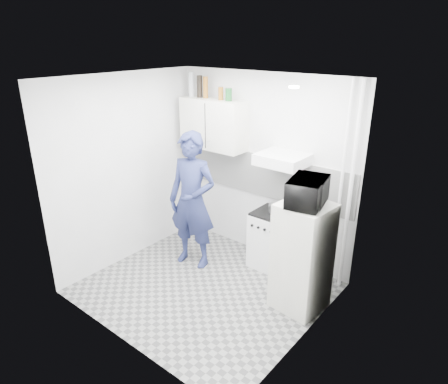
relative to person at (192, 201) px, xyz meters
The scene contains 22 objects.
floor 1.16m from the person, 34.92° to the right, with size 2.80×2.80×0.00m, color gray.
ceiling 1.79m from the person, 34.92° to the right, with size 2.80×2.80×0.00m, color white.
wall_back 1.09m from the person, 57.79° to the left, with size 2.80×2.80×0.00m, color silver.
wall_left 1.00m from the person, 155.88° to the right, with size 2.60×2.60×0.00m, color silver.
wall_right 2.02m from the person, 11.10° to the right, with size 2.60×2.60×0.00m, color silver.
person is the anchor object (origin of this frame).
stove 1.21m from the person, 34.83° to the left, with size 0.49×0.49×0.78m, color white.
fridge 1.67m from the person, ahead, with size 0.54×0.54×1.31m, color white.
stove_top 1.09m from the person, 34.83° to the left, with size 0.47×0.47×0.03m, color black.
saucepan 1.13m from the person, 35.60° to the left, with size 0.19×0.19×0.10m, color silver.
microwave 1.73m from the person, ahead, with size 0.36×0.54×0.30m, color black.
bottle_a 1.70m from the person, 131.69° to the left, with size 0.08×0.08×0.34m, color #B2B7BC.
bottle_b 1.63m from the person, 123.27° to the left, with size 0.08×0.08×0.30m, color black.
bottle_c 1.60m from the person, 116.36° to the left, with size 0.07×0.07×0.30m, color brown.
canister_a 1.51m from the person, 95.50° to the left, with size 0.07×0.07×0.17m, color brown.
canister_b 1.51m from the person, 84.23° to the left, with size 0.09×0.09×0.17m, color #144C1E.
upper_cabinet 1.16m from the person, 106.33° to the left, with size 1.00×0.35×0.70m, color white.
range_hood 1.33m from the person, 31.80° to the left, with size 0.60×0.50×0.14m, color white.
backsplash 1.05m from the person, 57.33° to the left, with size 2.74×0.03×0.60m, color white.
pipe_a 2.04m from the person, 23.11° to the left, with size 0.05×0.05×2.60m, color white.
pipe_b 1.93m from the person, 24.53° to the left, with size 0.04×0.04×2.60m, color white.
ceiling_spot_fixture 2.25m from the person, ahead, with size 0.10×0.10×0.02m, color white.
Camera 1 is at (2.91, -3.20, 3.02)m, focal length 32.00 mm.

